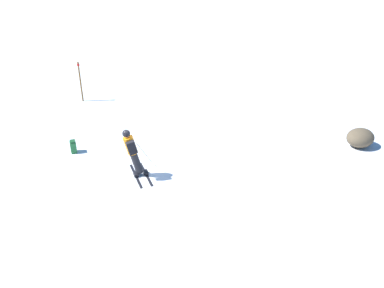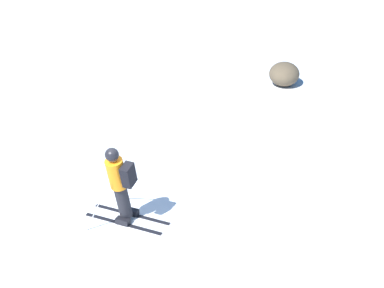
# 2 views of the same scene
# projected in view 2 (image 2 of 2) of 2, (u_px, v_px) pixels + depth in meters

# --- Properties ---
(ground_plane) EXTENTS (300.00, 300.00, 0.00)m
(ground_plane) POSITION_uv_depth(u_px,v_px,m) (124.00, 226.00, 10.55)
(ground_plane) COLOR white
(skier) EXTENTS (1.31, 1.77, 1.83)m
(skier) POSITION_uv_depth(u_px,v_px,m) (120.00, 182.00, 10.11)
(skier) COLOR black
(skier) RESTS_ON ground
(exposed_boulder_0) EXTENTS (1.16, 0.99, 0.76)m
(exposed_boulder_0) POSITION_uv_depth(u_px,v_px,m) (284.00, 74.00, 17.49)
(exposed_boulder_0) COLOR brown
(exposed_boulder_0) RESTS_ON ground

